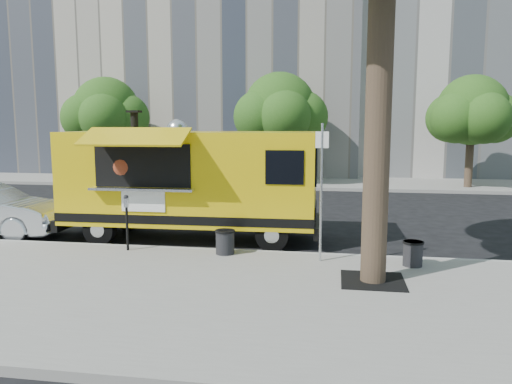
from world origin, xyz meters
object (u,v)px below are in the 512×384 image
at_px(food_truck, 189,180).
at_px(trash_bin_left, 413,253).
at_px(far_tree_c, 472,111).
at_px(sign_post, 321,184).
at_px(far_tree_a, 106,111).
at_px(parking_meter, 127,216).
at_px(far_tree_b, 280,109).
at_px(trash_bin_right, 225,241).

bearing_deg(food_truck, trash_bin_left, -22.85).
bearing_deg(food_truck, far_tree_c, 48.42).
height_order(sign_post, food_truck, food_truck).
height_order(far_tree_a, parking_meter, far_tree_a).
bearing_deg(trash_bin_left, far_tree_a, 134.13).
height_order(far_tree_c, food_truck, far_tree_c).
relative_size(far_tree_c, sign_post, 1.74).
distance_m(far_tree_c, sign_post, 15.48).
relative_size(sign_post, parking_meter, 2.25).
xyz_separation_m(parking_meter, trash_bin_left, (6.50, -0.27, -0.55)).
distance_m(far_tree_c, trash_bin_left, 15.08).
bearing_deg(far_tree_b, food_truck, -94.86).
bearing_deg(trash_bin_left, food_truck, 158.44).
relative_size(far_tree_b, trash_bin_right, 9.88).
relative_size(food_truck, trash_bin_left, 13.30).
bearing_deg(far_tree_c, parking_meter, -128.66).
xyz_separation_m(far_tree_c, trash_bin_right, (-8.64, -13.70, -3.27)).
relative_size(far_tree_b, parking_meter, 4.12).
relative_size(sign_post, food_truck, 0.43).
xyz_separation_m(far_tree_b, parking_meter, (-2.00, -14.05, -2.85)).
distance_m(parking_meter, trash_bin_right, 2.42).
bearing_deg(trash_bin_left, far_tree_c, 72.20).
relative_size(far_tree_c, parking_meter, 3.90).
distance_m(sign_post, trash_bin_right, 2.61).
height_order(far_tree_a, food_truck, far_tree_a).
distance_m(far_tree_b, parking_meter, 14.48).
xyz_separation_m(sign_post, trash_bin_right, (-2.19, 0.25, -1.40)).
xyz_separation_m(food_truck, trash_bin_right, (1.39, -1.87, -1.18)).
distance_m(food_truck, trash_bin_left, 6.07).
bearing_deg(sign_post, parking_meter, 177.48).
bearing_deg(far_tree_c, sign_post, -114.81).
height_order(trash_bin_left, trash_bin_right, trash_bin_right).
height_order(far_tree_a, trash_bin_right, far_tree_a).
bearing_deg(trash_bin_left, parking_meter, 177.64).
bearing_deg(trash_bin_right, sign_post, -6.51).
relative_size(far_tree_c, trash_bin_right, 9.36).
bearing_deg(far_tree_b, parking_meter, -98.10).
bearing_deg(far_tree_c, trash_bin_left, -107.80).
bearing_deg(trash_bin_right, food_truck, 126.68).
xyz_separation_m(far_tree_a, trash_bin_right, (9.36, -13.60, -3.33)).
relative_size(parking_meter, food_truck, 0.19).
height_order(far_tree_b, trash_bin_left, far_tree_b).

